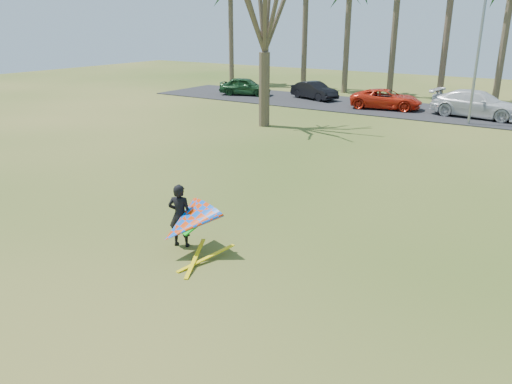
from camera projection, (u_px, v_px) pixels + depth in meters
The scene contains 9 objects.
ground at pixel (215, 251), 13.44m from camera, with size 100.00×100.00×0.00m, color #21480F.
parking_strip at pixel (446, 114), 33.17m from camera, with size 46.00×7.00×0.06m, color black.
bare_tree_left at pixel (265, 1), 27.20m from camera, with size 6.60×6.60×9.70m.
streetlight at pixel (482, 47), 28.23m from camera, with size 2.28×0.18×8.00m.
car_0 at pixel (245, 86), 41.04m from camera, with size 1.69×4.20×1.43m, color #1B4420.
car_1 at pixel (314, 90), 38.87m from camera, with size 1.42×4.06×1.34m, color black.
car_2 at pixel (386, 99), 34.60m from camera, with size 2.23×4.83×1.34m, color red.
car_3 at pixel (477, 104), 31.53m from camera, with size 2.31×5.69×1.65m, color silver.
kite_flyer at pixel (186, 222), 13.09m from camera, with size 2.13×2.39×2.02m.
Camera 1 is at (7.63, -9.57, 5.86)m, focal length 35.00 mm.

